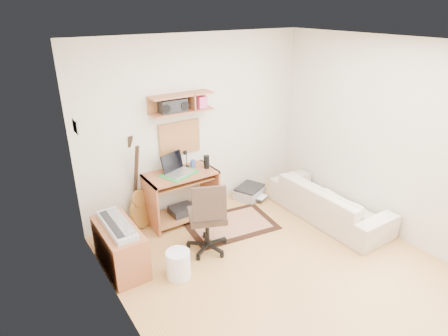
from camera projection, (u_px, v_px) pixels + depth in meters
floor at (282, 271)px, 4.58m from camera, size 3.60×4.00×0.01m
ceiling at (300, 44)px, 3.54m from camera, size 3.60×4.00×0.01m
back_wall at (197, 125)px, 5.60m from camera, size 3.60×0.01×2.60m
left_wall at (127, 221)px, 3.15m from camera, size 0.01×4.00×2.60m
right_wall at (393, 141)px, 4.97m from camera, size 0.01×4.00×2.60m
wall_shelf at (181, 103)px, 5.19m from camera, size 0.90×0.25×0.26m
cork_board at (180, 138)px, 5.48m from camera, size 0.64×0.03×0.49m
wall_photo at (76, 127)px, 4.14m from camera, size 0.02×0.20×0.15m
desk at (182, 196)px, 5.53m from camera, size 1.00×0.55×0.75m
laptop at (179, 164)px, 5.29m from camera, size 0.48×0.48×0.29m
speaker at (206, 162)px, 5.50m from camera, size 0.09×0.09×0.19m
desk_lamp at (187, 158)px, 5.52m from camera, size 0.09×0.09×0.28m
pencil_cup at (193, 163)px, 5.56m from camera, size 0.07×0.07×0.10m
boombox at (173, 106)px, 5.12m from camera, size 0.37×0.17×0.19m
rug at (231, 225)px, 5.51m from camera, size 1.33×0.98×0.02m
task_chair at (207, 216)px, 4.78m from camera, size 0.67×0.67×1.01m
cabinet at (120, 247)px, 4.55m from camera, size 0.40×0.90×0.55m
music_keyboard at (117, 225)px, 4.42m from camera, size 0.24×0.78×0.07m
guitar at (138, 184)px, 5.22m from camera, size 0.42×0.35×1.34m
waste_basket at (178, 264)px, 4.42m from camera, size 0.36×0.36×0.34m
printer at (249, 192)px, 6.28m from camera, size 0.58×0.53×0.18m
sofa at (330, 196)px, 5.56m from camera, size 0.54×1.86×0.73m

